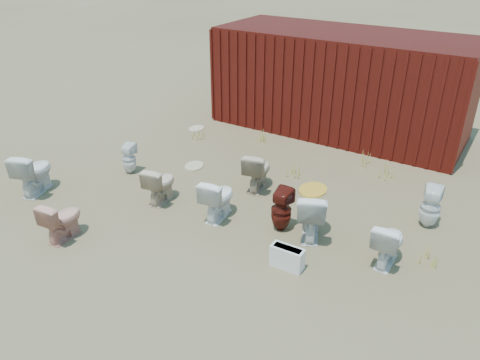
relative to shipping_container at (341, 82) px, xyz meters
The scene contains 22 objects.
ground 5.34m from the shipping_container, 90.00° to the right, with size 100.00×100.00×0.00m, color brown.
shipping_container is the anchor object (origin of this frame).
toilet_front_a 7.23m from the shipping_container, 120.08° to the right, with size 0.47×0.83×0.84m, color white.
toilet_front_pink 7.26m from the shipping_container, 105.22° to the right, with size 0.39×0.69×0.70m, color tan.
toilet_front_c 5.16m from the shipping_container, 91.57° to the right, with size 0.43×0.75×0.77m, color white.
toilet_front_maroon 5.01m from the shipping_container, 78.73° to the right, with size 0.34×0.35×0.75m, color #52140E.
toilet_front_e 5.58m from the shipping_container, 60.37° to the right, with size 0.40×0.71×0.72m, color white.
toilet_back_a 5.44m from the shipping_container, 119.84° to the right, with size 0.29×0.30×0.64m, color white.
toilet_back_beige_left 3.91m from the shipping_container, 91.39° to the right, with size 0.44×0.76×0.78m, color tan.
toilet_back_beige_right 5.44m from the shipping_container, 104.55° to the right, with size 0.40×0.70×0.71m, color beige.
toilet_back_yellowlid 5.02m from the shipping_container, 72.99° to the right, with size 0.47×0.82×0.84m, color silver.
toilet_back_e 4.65m from the shipping_container, 48.52° to the right, with size 0.33×0.34×0.74m, color white.
yellow_lid 4.97m from the shipping_container, 72.99° to the right, with size 0.42×0.53×0.03m, color gold.
loose_tank 5.99m from the shipping_container, 75.03° to the right, with size 0.50×0.20×0.35m, color silver.
loose_lid_near 4.26m from the shipping_container, 114.87° to the right, with size 0.38×0.49×0.02m, color #BDB089.
loose_lid_far 3.77m from the shipping_container, 146.88° to the right, with size 0.36×0.47×0.02m, color #C5B78F.
weed_clump_a 3.71m from the shipping_container, 136.84° to the right, with size 0.36×0.36×0.26m, color #B1A847.
weed_clump_b 3.15m from the shipping_container, 84.30° to the right, with size 0.32×0.32×0.30m, color #B1A847.
weed_clump_c 2.99m from the shipping_container, 46.20° to the right, with size 0.36×0.36×0.36m, color #B1A847.
weed_clump_d 2.31m from the shipping_container, 124.32° to the right, with size 0.30×0.30×0.30m, color #B1A847.
weed_clump_e 2.39m from the shipping_container, 51.92° to the right, with size 0.34×0.34×0.34m, color #B1A847.
weed_clump_f 5.67m from the shipping_container, 53.40° to the right, with size 0.28×0.28×0.24m, color #B1A847.
Camera 1 is at (3.92, -5.58, 4.41)m, focal length 35.00 mm.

